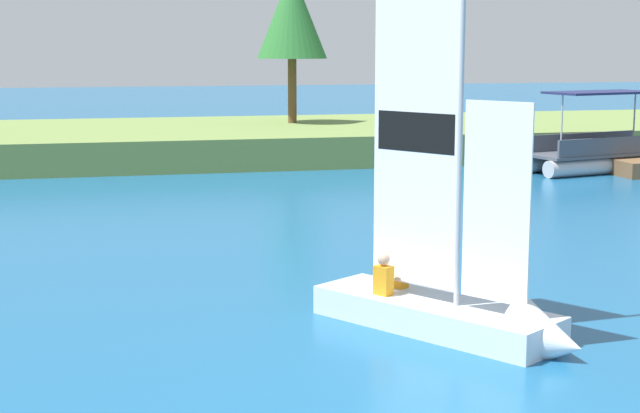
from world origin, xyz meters
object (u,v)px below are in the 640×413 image
Objects in this scene: wooden_dock at (618,162)px; sailboat at (467,304)px; shoreline_tree_midright at (292,15)px; pontoon_boat at (597,153)px.

sailboat is (-12.95, -18.03, 0.26)m from wooden_dock.
shoreline_tree_midright reaches higher than pontoon_boat.
shoreline_tree_midright is at bearing 138.71° from wooden_dock.
pontoon_boat is (9.18, -9.31, -5.05)m from shoreline_tree_midright.
wooden_dock is 0.90× the size of pontoon_boat.
pontoon_boat is at bearing -161.19° from wooden_dock.
pontoon_boat is (-1.03, -0.35, 0.38)m from wooden_dock.
wooden_dock is at bearing 110.54° from sailboat.
sailboat is 1.14× the size of pontoon_boat.
shoreline_tree_midright is 27.62m from sailboat.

